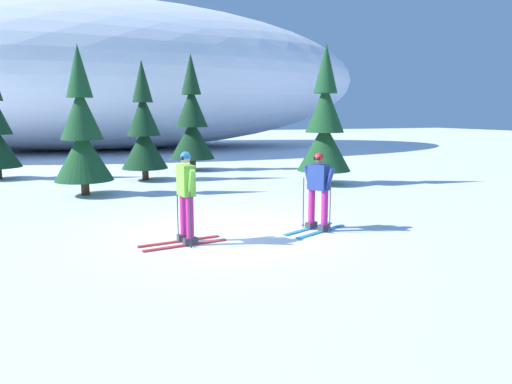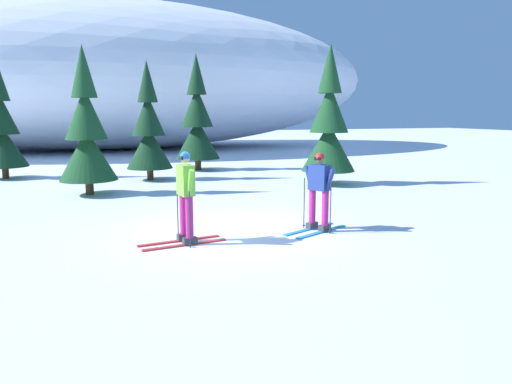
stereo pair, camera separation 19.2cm
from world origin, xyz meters
TOP-DOWN VIEW (x-y plane):
  - ground_plane at (0.00, 0.00)m, footprint 120.00×120.00m
  - skier_lime_jacket at (-1.02, -0.59)m, footprint 1.77×0.81m
  - skier_navy_jacket at (1.94, -0.56)m, footprint 1.69×1.10m
  - pine_tree_far_left at (-5.82, 11.40)m, footprint 1.80×1.80m
  - pine_tree_center_left at (-2.73, 6.17)m, footprint 1.80×1.80m
  - pine_tree_center at (-0.44, 8.99)m, footprint 1.77×1.77m
  - pine_tree_center_right at (2.09, 11.60)m, footprint 2.01×2.01m
  - pine_tree_far_right at (5.50, 5.52)m, footprint 1.94×1.94m
  - snow_ridge_background at (-0.93, 26.83)m, footprint 39.82×20.36m

SIDE VIEW (x-z plane):
  - ground_plane at x=0.00m, z-range 0.00..0.00m
  - skier_navy_jacket at x=1.94m, z-range 0.05..1.77m
  - skier_lime_jacket at x=-1.02m, z-range 0.05..1.89m
  - pine_tree_center at x=-0.44m, z-range -0.37..4.20m
  - pine_tree_far_left at x=-5.82m, z-range -0.38..4.28m
  - pine_tree_center_left at x=-2.73m, z-range -0.38..4.29m
  - pine_tree_far_right at x=5.50m, z-range -0.41..4.61m
  - pine_tree_center_right at x=2.09m, z-range -0.43..4.79m
  - snow_ridge_background at x=-0.93m, z-range 0.00..10.35m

